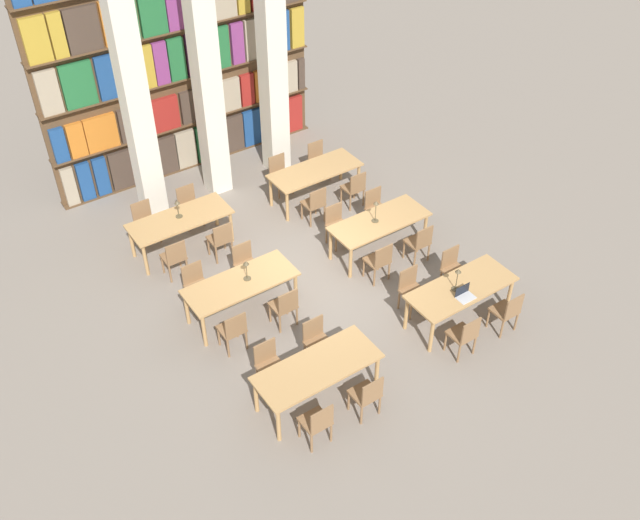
# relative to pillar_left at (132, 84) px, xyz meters

# --- Properties ---
(ground_plane) EXTENTS (40.00, 40.00, 0.00)m
(ground_plane) POSITION_rel_pillar_left_xyz_m (1.58, -3.91, -3.00)
(ground_plane) COLOR gray
(bookshelf_bank) EXTENTS (6.40, 0.35, 5.50)m
(bookshelf_bank) POSITION_rel_pillar_left_xyz_m (1.57, 1.25, -0.34)
(bookshelf_bank) COLOR brown
(bookshelf_bank) RESTS_ON ground_plane
(pillar_left) EXTENTS (0.48, 0.48, 6.00)m
(pillar_left) POSITION_rel_pillar_left_xyz_m (0.00, 0.00, 0.00)
(pillar_left) COLOR silver
(pillar_left) RESTS_ON ground_plane
(pillar_center) EXTENTS (0.48, 0.48, 6.00)m
(pillar_center) POSITION_rel_pillar_left_xyz_m (1.58, 0.00, 0.00)
(pillar_center) COLOR silver
(pillar_center) RESTS_ON ground_plane
(pillar_right) EXTENTS (0.48, 0.48, 6.00)m
(pillar_right) POSITION_rel_pillar_left_xyz_m (3.16, 0.00, 0.00)
(pillar_right) COLOR silver
(pillar_right) RESTS_ON ground_plane
(reading_table_0) EXTENTS (2.05, 0.84, 0.78)m
(reading_table_0) POSITION_rel_pillar_left_xyz_m (0.03, -6.35, -2.31)
(reading_table_0) COLOR tan
(reading_table_0) RESTS_ON ground_plane
(chair_0) EXTENTS (0.42, 0.40, 0.89)m
(chair_0) POSITION_rel_pillar_left_xyz_m (-0.44, -7.05, -2.52)
(chair_0) COLOR olive
(chair_0) RESTS_ON ground_plane
(chair_1) EXTENTS (0.42, 0.40, 0.89)m
(chair_1) POSITION_rel_pillar_left_xyz_m (-0.44, -5.65, -2.52)
(chair_1) COLOR olive
(chair_1) RESTS_ON ground_plane
(chair_2) EXTENTS (0.42, 0.40, 0.89)m
(chair_2) POSITION_rel_pillar_left_xyz_m (0.49, -7.05, -2.52)
(chair_2) COLOR olive
(chair_2) RESTS_ON ground_plane
(chair_3) EXTENTS (0.42, 0.40, 0.89)m
(chair_3) POSITION_rel_pillar_left_xyz_m (0.49, -5.65, -2.52)
(chair_3) COLOR olive
(chair_3) RESTS_ON ground_plane
(reading_table_1) EXTENTS (2.05, 0.84, 0.78)m
(reading_table_1) POSITION_rel_pillar_left_xyz_m (3.18, -6.25, -2.31)
(reading_table_1) COLOR tan
(reading_table_1) RESTS_ON ground_plane
(chair_4) EXTENTS (0.42, 0.40, 0.89)m
(chair_4) POSITION_rel_pillar_left_xyz_m (2.65, -6.95, -2.52)
(chair_4) COLOR olive
(chair_4) RESTS_ON ground_plane
(chair_5) EXTENTS (0.42, 0.40, 0.89)m
(chair_5) POSITION_rel_pillar_left_xyz_m (2.65, -5.54, -2.52)
(chair_5) COLOR olive
(chair_5) RESTS_ON ground_plane
(chair_6) EXTENTS (0.42, 0.40, 0.89)m
(chair_6) POSITION_rel_pillar_left_xyz_m (3.67, -6.95, -2.52)
(chair_6) COLOR olive
(chair_6) RESTS_ON ground_plane
(chair_7) EXTENTS (0.42, 0.40, 0.89)m
(chair_7) POSITION_rel_pillar_left_xyz_m (3.67, -5.54, -2.52)
(chair_7) COLOR olive
(chair_7) RESTS_ON ground_plane
(desk_lamp_0) EXTENTS (0.14, 0.14, 0.47)m
(desk_lamp_0) POSITION_rel_pillar_left_xyz_m (3.04, -6.23, -1.91)
(desk_lamp_0) COLOR brown
(desk_lamp_0) RESTS_ON reading_table_1
(laptop) EXTENTS (0.32, 0.22, 0.21)m
(laptop) POSITION_rel_pillar_left_xyz_m (3.04, -6.47, -2.18)
(laptop) COLOR silver
(laptop) RESTS_ON reading_table_1
(reading_table_2) EXTENTS (2.05, 0.84, 0.78)m
(reading_table_2) POSITION_rel_pillar_left_xyz_m (0.01, -3.92, -2.31)
(reading_table_2) COLOR tan
(reading_table_2) RESTS_ON ground_plane
(chair_8) EXTENTS (0.42, 0.40, 0.89)m
(chair_8) POSITION_rel_pillar_left_xyz_m (-0.55, -4.63, -2.52)
(chair_8) COLOR olive
(chair_8) RESTS_ON ground_plane
(chair_9) EXTENTS (0.42, 0.40, 0.89)m
(chair_9) POSITION_rel_pillar_left_xyz_m (-0.55, -3.22, -2.52)
(chair_9) COLOR olive
(chair_9) RESTS_ON ground_plane
(chair_10) EXTENTS (0.42, 0.40, 0.89)m
(chair_10) POSITION_rel_pillar_left_xyz_m (0.50, -4.63, -2.52)
(chair_10) COLOR olive
(chair_10) RESTS_ON ground_plane
(chair_11) EXTENTS (0.42, 0.40, 0.89)m
(chair_11) POSITION_rel_pillar_left_xyz_m (0.50, -3.22, -2.52)
(chair_11) COLOR olive
(chair_11) RESTS_ON ground_plane
(desk_lamp_1) EXTENTS (0.14, 0.14, 0.41)m
(desk_lamp_1) POSITION_rel_pillar_left_xyz_m (0.15, -3.92, -1.95)
(desk_lamp_1) COLOR brown
(desk_lamp_1) RESTS_ON reading_table_2
(reading_table_3) EXTENTS (2.05, 0.84, 0.78)m
(reading_table_3) POSITION_rel_pillar_left_xyz_m (3.19, -3.88, -2.31)
(reading_table_3) COLOR tan
(reading_table_3) RESTS_ON ground_plane
(chair_12) EXTENTS (0.42, 0.40, 0.89)m
(chair_12) POSITION_rel_pillar_left_xyz_m (2.65, -4.58, -2.52)
(chair_12) COLOR olive
(chair_12) RESTS_ON ground_plane
(chair_13) EXTENTS (0.42, 0.40, 0.89)m
(chair_13) POSITION_rel_pillar_left_xyz_m (2.65, -3.18, -2.52)
(chair_13) COLOR olive
(chair_13) RESTS_ON ground_plane
(chair_14) EXTENTS (0.42, 0.40, 0.89)m
(chair_14) POSITION_rel_pillar_left_xyz_m (3.66, -4.58, -2.52)
(chair_14) COLOR olive
(chair_14) RESTS_ON ground_plane
(chair_15) EXTENTS (0.42, 0.40, 0.89)m
(chair_15) POSITION_rel_pillar_left_xyz_m (3.66, -3.18, -2.52)
(chair_15) COLOR olive
(chair_15) RESTS_ON ground_plane
(desk_lamp_2) EXTENTS (0.14, 0.14, 0.48)m
(desk_lamp_2) POSITION_rel_pillar_left_xyz_m (3.10, -3.85, -1.90)
(desk_lamp_2) COLOR brown
(desk_lamp_2) RESTS_ON reading_table_3
(reading_table_4) EXTENTS (2.05, 0.84, 0.78)m
(reading_table_4) POSITION_rel_pillar_left_xyz_m (-0.05, -1.58, -2.31)
(reading_table_4) COLOR tan
(reading_table_4) RESTS_ON ground_plane
(chair_16) EXTENTS (0.42, 0.40, 0.89)m
(chair_16) POSITION_rel_pillar_left_xyz_m (-0.54, -2.28, -2.52)
(chair_16) COLOR olive
(chair_16) RESTS_ON ground_plane
(chair_17) EXTENTS (0.42, 0.40, 0.89)m
(chair_17) POSITION_rel_pillar_left_xyz_m (-0.54, -0.88, -2.52)
(chair_17) COLOR olive
(chair_17) RESTS_ON ground_plane
(chair_18) EXTENTS (0.42, 0.40, 0.89)m
(chair_18) POSITION_rel_pillar_left_xyz_m (0.47, -2.28, -2.52)
(chair_18) COLOR olive
(chair_18) RESTS_ON ground_plane
(chair_19) EXTENTS (0.42, 0.40, 0.89)m
(chair_19) POSITION_rel_pillar_left_xyz_m (0.47, -0.88, -2.52)
(chair_19) COLOR olive
(chair_19) RESTS_ON ground_plane
(desk_lamp_3) EXTENTS (0.14, 0.14, 0.39)m
(desk_lamp_3) POSITION_rel_pillar_left_xyz_m (-0.04, -1.53, -1.96)
(desk_lamp_3) COLOR brown
(desk_lamp_3) RESTS_ON reading_table_4
(reading_table_5) EXTENTS (2.05, 0.84, 0.78)m
(reading_table_5) POSITION_rel_pillar_left_xyz_m (3.17, -1.63, -2.31)
(reading_table_5) COLOR tan
(reading_table_5) RESTS_ON ground_plane
(chair_20) EXTENTS (0.42, 0.40, 0.89)m
(chair_20) POSITION_rel_pillar_left_xyz_m (2.68, -2.33, -2.52)
(chair_20) COLOR olive
(chair_20) RESTS_ON ground_plane
(chair_21) EXTENTS (0.42, 0.40, 0.89)m
(chair_21) POSITION_rel_pillar_left_xyz_m (2.68, -0.92, -2.52)
(chair_21) COLOR olive
(chair_21) RESTS_ON ground_plane
(chair_22) EXTENTS (0.42, 0.40, 0.89)m
(chair_22) POSITION_rel_pillar_left_xyz_m (3.73, -2.33, -2.52)
(chair_22) COLOR olive
(chair_22) RESTS_ON ground_plane
(chair_23) EXTENTS (0.42, 0.40, 0.89)m
(chair_23) POSITION_rel_pillar_left_xyz_m (3.73, -0.92, -2.52)
(chair_23) COLOR olive
(chair_23) RESTS_ON ground_plane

